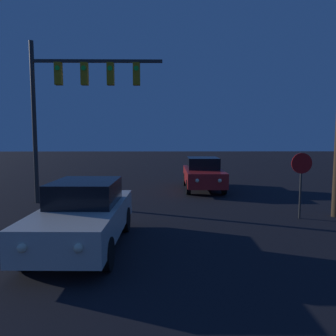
{
  "coord_description": "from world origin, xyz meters",
  "views": [
    {
      "loc": [
        -0.16,
        1.24,
        2.82
      ],
      "look_at": [
        0.0,
        12.12,
        1.74
      ],
      "focal_mm": 35.0,
      "sensor_mm": 36.0,
      "label": 1
    }
  ],
  "objects_px": {
    "car_near": "(84,214)",
    "stop_sign": "(301,173)",
    "car_far": "(203,174)",
    "traffic_signal_mast": "(74,91)"
  },
  "relations": [
    {
      "from": "car_near",
      "to": "car_far",
      "type": "distance_m",
      "value": 9.74
    },
    {
      "from": "car_near",
      "to": "stop_sign",
      "type": "height_order",
      "value": "stop_sign"
    },
    {
      "from": "car_far",
      "to": "traffic_signal_mast",
      "type": "distance_m",
      "value": 7.63
    },
    {
      "from": "car_near",
      "to": "stop_sign",
      "type": "relative_size",
      "value": 2.1
    },
    {
      "from": "car_near",
      "to": "car_far",
      "type": "height_order",
      "value": "same"
    },
    {
      "from": "car_far",
      "to": "car_near",
      "type": "bearing_deg",
      "value": 66.16
    },
    {
      "from": "traffic_signal_mast",
      "to": "car_near",
      "type": "bearing_deg",
      "value": -73.4
    },
    {
      "from": "car_near",
      "to": "stop_sign",
      "type": "distance_m",
      "value": 7.25
    },
    {
      "from": "traffic_signal_mast",
      "to": "stop_sign",
      "type": "bearing_deg",
      "value": -18.56
    },
    {
      "from": "stop_sign",
      "to": "car_far",
      "type": "bearing_deg",
      "value": 112.93
    }
  ]
}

